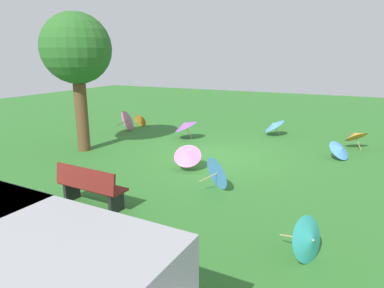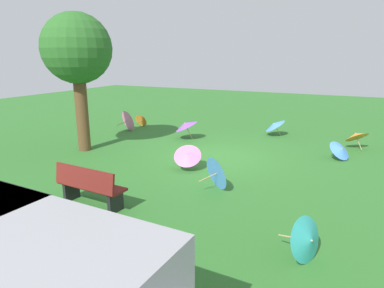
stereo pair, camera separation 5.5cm
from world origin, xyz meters
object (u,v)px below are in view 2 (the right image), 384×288
parasol_pink_0 (129,120)px  parasol_blue_2 (274,125)px  parasol_teal_0 (308,240)px  parasol_orange_0 (142,120)px  parasol_blue_0 (341,150)px  parasol_purple_1 (185,125)px  parasol_pink_1 (187,155)px  park_bench (89,186)px  shade_tree (77,51)px  parasol_blue_1 (219,172)px  parasol_orange_1 (356,135)px

parasol_pink_0 → parasol_blue_2: (-5.77, -1.78, -0.01)m
parasol_pink_0 → parasol_teal_0: 10.62m
parasol_pink_0 → parasol_orange_0: parasol_pink_0 is taller
parasol_pink_0 → parasol_blue_0: bearing=176.1°
parasol_blue_0 → parasol_purple_1: parasol_purple_1 is taller
parasol_blue_0 → parasol_orange_0: parasol_blue_0 is taller
parasol_purple_1 → parasol_pink_1: (-1.72, 3.21, -0.11)m
parasol_purple_1 → parasol_pink_1: size_ratio=1.24×
parasol_purple_1 → park_bench: bearing=98.8°
parasol_teal_0 → parasol_orange_0: parasol_teal_0 is taller
parasol_purple_1 → parasol_pink_1: 3.64m
shade_tree → parasol_pink_1: (-4.08, 0.30, -2.82)m
shade_tree → parasol_pink_0: shade_tree is taller
parasol_blue_0 → parasol_teal_0: bearing=89.1°
parasol_blue_1 → parasol_blue_2: size_ratio=0.84×
parasol_blue_1 → parasol_pink_1: (1.31, -0.91, 0.03)m
shade_tree → parasol_orange_1: bearing=-152.2°
parasol_blue_0 → parasol_orange_1: bearing=-102.6°
parasol_purple_1 → parasol_teal_0: bearing=130.7°
park_bench → parasol_blue_1: park_bench is taller
shade_tree → parasol_teal_0: size_ratio=5.55×
parasol_orange_0 → parasol_orange_1: bearing=-179.1°
parasol_pink_0 → parasol_pink_1: size_ratio=1.03×
parasol_blue_1 → parasol_pink_1: parasol_blue_1 is taller
parasol_blue_1 → parasol_pink_1: 1.60m
parasol_blue_2 → parasol_pink_1: 5.46m
parasol_orange_1 → parasol_blue_2: parasol_orange_1 is taller
shade_tree → parasol_orange_1: shade_tree is taller
parasol_teal_0 → parasol_blue_2: bearing=-73.4°
parasol_teal_0 → parasol_blue_1: (2.38, -2.19, 0.04)m
parasol_blue_2 → park_bench: bearing=77.1°
parasol_orange_0 → parasol_pink_1: size_ratio=0.64×
parasol_blue_2 → parasol_pink_1: bearing=77.5°
park_bench → parasol_pink_1: size_ratio=1.74×
park_bench → parasol_blue_2: bearing=-102.9°
park_bench → parasol_teal_0: size_ratio=2.02×
shade_tree → parasol_pink_0: (0.52, -3.25, -2.82)m
shade_tree → parasol_orange_0: 5.19m
parasol_orange_1 → parasol_blue_1: size_ratio=1.23×
parasol_teal_0 → parasol_blue_0: (-0.09, -6.07, -0.05)m
parasol_blue_0 → park_bench: bearing=53.1°
shade_tree → parasol_purple_1: bearing=-128.9°
parasol_blue_1 → park_bench: bearing=46.1°
parasol_blue_0 → parasol_blue_1: bearing=57.6°
parasol_pink_0 → parasol_orange_0: size_ratio=1.62×
park_bench → parasol_pink_1: bearing=-103.8°
parasol_orange_1 → parasol_blue_1: 6.24m
shade_tree → parasol_purple_1: 4.62m
parasol_teal_0 → parasol_purple_1: bearing=-49.3°
parasol_pink_0 → parasol_blue_2: bearing=-162.8°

